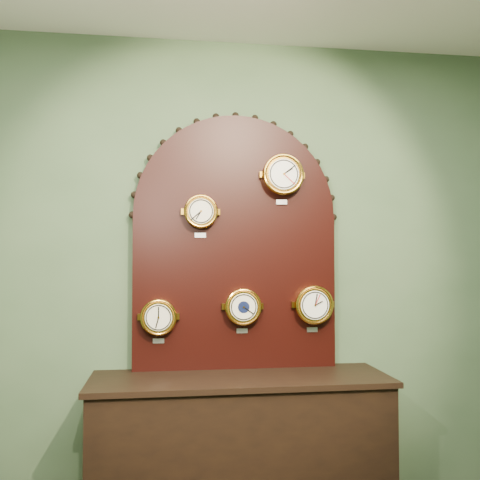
{
  "coord_description": "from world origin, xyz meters",
  "views": [
    {
      "loc": [
        -0.4,
        -0.68,
        1.48
      ],
      "look_at": [
        0.0,
        2.25,
        1.58
      ],
      "focal_mm": 39.71,
      "sensor_mm": 36.0,
      "label": 1
    }
  ],
  "objects": [
    {
      "name": "hygrometer",
      "position": [
        -0.45,
        2.38,
        1.14
      ],
      "size": [
        0.21,
        0.08,
        0.26
      ],
      "color": "gold",
      "rests_on": "display_board"
    },
    {
      "name": "shop_counter",
      "position": [
        0.0,
        2.23,
        0.4
      ],
      "size": [
        1.6,
        0.5,
        0.8
      ],
      "primitive_type": "cube",
      "color": "black",
      "rests_on": "ground_plane"
    },
    {
      "name": "arabic_clock",
      "position": [
        0.27,
        2.38,
        1.97
      ],
      "size": [
        0.25,
        0.08,
        0.3
      ],
      "color": "gold",
      "rests_on": "display_board"
    },
    {
      "name": "display_board",
      "position": [
        0.0,
        2.45,
        1.63
      ],
      "size": [
        1.26,
        0.06,
        1.53
      ],
      "color": "black",
      "rests_on": "shop_counter"
    },
    {
      "name": "tide_clock",
      "position": [
        0.46,
        2.38,
        1.2
      ],
      "size": [
        0.23,
        0.08,
        0.28
      ],
      "color": "gold",
      "rests_on": "display_board"
    },
    {
      "name": "wall_back",
      "position": [
        0.0,
        2.5,
        1.4
      ],
      "size": [
        4.0,
        0.0,
        4.0
      ],
      "primitive_type": "plane",
      "rotation": [
        1.57,
        0.0,
        0.0
      ],
      "color": "#4A6545",
      "rests_on": "ground"
    },
    {
      "name": "roman_clock",
      "position": [
        -0.21,
        2.38,
        1.75
      ],
      "size": [
        0.2,
        0.08,
        0.25
      ],
      "color": "gold",
      "rests_on": "display_board"
    },
    {
      "name": "barometer",
      "position": [
        0.04,
        2.38,
        1.2
      ],
      "size": [
        0.21,
        0.08,
        0.27
      ],
      "color": "gold",
      "rests_on": "display_board"
    }
  ]
}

